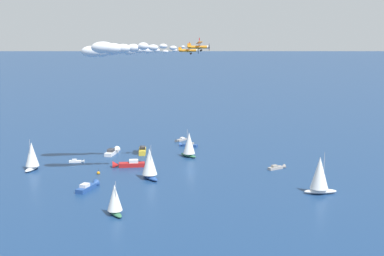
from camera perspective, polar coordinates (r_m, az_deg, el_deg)
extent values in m
plane|color=navy|center=(181.23, -0.12, -4.68)|extent=(2000.00, 2000.00, 0.00)
ellipsoid|color=white|center=(191.16, -16.63, -4.14)|extent=(8.56, 3.08, 1.17)
cylinder|color=#B2B2B7|center=(189.33, -16.81, -2.60)|extent=(0.14, 0.14, 9.65)
cone|color=white|center=(190.33, -16.65, -2.68)|extent=(5.00, 5.00, 8.20)
cube|color=white|center=(207.09, -8.55, -2.63)|extent=(8.57, 3.43, 1.34)
cone|color=white|center=(211.75, -8.06, -2.31)|extent=(2.38, 2.86, 2.68)
cube|color=#38383D|center=(206.25, -8.62, -2.35)|extent=(3.11, 2.40, 1.00)
cube|color=#9E9993|center=(186.53, 8.85, -4.22)|extent=(4.72, 5.37, 0.87)
cone|color=#9E9993|center=(188.62, 9.63, -4.08)|extent=(2.23, 2.17, 1.74)
cube|color=gray|center=(186.08, 8.76, -4.01)|extent=(2.27, 2.36, 0.65)
cube|color=#23478C|center=(164.44, -11.20, -6.31)|extent=(8.32, 4.31, 1.27)
cone|color=#23478C|center=(168.40, -10.33, -5.86)|extent=(2.57, 2.94, 2.54)
cube|color=silver|center=(163.63, -11.32, -5.99)|extent=(3.18, 2.62, 0.95)
ellipsoid|color=#33704C|center=(142.74, -8.12, -8.95)|extent=(6.98, 5.81, 1.00)
cylinder|color=#B2B2B7|center=(140.77, -8.09, -7.25)|extent=(0.14, 0.14, 8.24)
cone|color=white|center=(141.69, -8.22, -7.31)|extent=(5.50, 5.50, 7.00)
cube|color=#23478C|center=(218.13, -0.21, -1.86)|extent=(3.27, 6.23, 0.95)
cone|color=#23478C|center=(219.43, -1.10, -1.79)|extent=(2.21, 1.93, 1.90)
cube|color=gray|center=(217.79, -0.10, -1.66)|extent=(1.98, 2.39, 0.71)
cube|color=gold|center=(209.21, -5.29, -2.42)|extent=(8.45, 4.07, 1.30)
cone|color=gold|center=(204.39, -5.32, -2.74)|extent=(2.52, 2.94, 2.59)
cube|color=#38383D|center=(209.54, -5.29, -2.08)|extent=(3.18, 2.57, 0.97)
ellipsoid|color=#33704C|center=(201.45, -0.39, -2.92)|extent=(7.03, 7.58, 1.13)
cylinder|color=#B2B2B7|center=(200.71, -0.51, -1.44)|extent=(0.14, 0.14, 9.30)
cone|color=white|center=(200.07, -0.32, -1.62)|extent=(6.28, 6.28, 7.91)
cube|color=#9E9993|center=(229.14, -1.11, -1.26)|extent=(5.11, 4.00, 0.80)
cone|color=#9E9993|center=(226.84, -1.61, -1.39)|extent=(1.94, 2.04, 1.61)
cube|color=silver|center=(229.27, -1.05, -1.07)|extent=(2.17, 2.01, 0.60)
cube|color=#B21E1E|center=(188.74, -6.41, -3.89)|extent=(4.86, 9.39, 1.44)
cone|color=#B21E1E|center=(188.85, -8.08, -3.92)|extent=(3.32, 2.90, 2.87)
cube|color=silver|center=(188.42, -6.22, -3.52)|extent=(2.96, 3.58, 1.08)
ellipsoid|color=white|center=(162.90, 13.48, -6.56)|extent=(4.34, 9.97, 1.35)
cylinder|color=#B2B2B7|center=(161.38, 13.83, -4.44)|extent=(0.14, 0.14, 11.09)
cone|color=white|center=(161.18, 13.41, -4.64)|extent=(6.15, 6.15, 9.43)
cube|color=white|center=(197.92, -12.30, -3.49)|extent=(2.06, 4.51, 0.70)
cone|color=white|center=(197.46, -11.54, -3.49)|extent=(1.55, 1.32, 1.39)
cube|color=silver|center=(197.83, -12.40, -3.32)|extent=(1.34, 1.68, 0.52)
ellipsoid|color=#23478C|center=(173.34, -4.45, -5.24)|extent=(8.46, 7.38, 1.23)
cylinder|color=#B2B2B7|center=(171.27, -4.38, -3.46)|extent=(0.14, 0.14, 10.14)
cone|color=white|center=(172.35, -4.54, -3.55)|extent=(6.81, 6.81, 8.62)
sphere|color=orange|center=(181.22, -9.91, -4.73)|extent=(1.10, 1.10, 1.10)
cylinder|color=black|center=(180.94, -9.92, -4.41)|extent=(0.08, 0.08, 1.00)
cylinder|color=orange|center=(183.11, -0.37, 8.23)|extent=(2.35, 6.47, 1.00)
cylinder|color=white|center=(183.39, 0.54, 8.24)|extent=(1.22, 0.83, 1.12)
cylinder|color=#4C4C51|center=(183.43, 0.67, 8.24)|extent=(2.51, 0.60, 2.56)
cube|color=orange|center=(183.12, -0.28, 8.15)|extent=(7.27, 2.81, 0.98)
cube|color=orange|center=(183.24, -0.29, 8.66)|extent=(7.27, 2.81, 0.98)
cylinder|color=white|center=(185.68, -0.35, 8.34)|extent=(0.31, 0.16, 1.62)
cylinder|color=white|center=(184.07, -0.31, 8.38)|extent=(0.31, 0.16, 1.62)
cylinder|color=white|center=(182.28, -0.26, 8.42)|extent=(0.31, 0.16, 1.62)
cylinder|color=white|center=(180.67, -0.21, 8.46)|extent=(0.31, 0.16, 1.62)
cube|color=orange|center=(182.92, -1.28, 8.40)|extent=(0.47, 1.13, 1.20)
cube|color=orange|center=(182.88, -1.27, 8.23)|extent=(2.63, 1.41, 0.38)
cylinder|color=black|center=(184.01, -0.15, 7.90)|extent=(0.32, 0.63, 0.61)
cylinder|color=black|center=(182.22, -0.09, 7.94)|extent=(0.32, 0.63, 0.61)
cylinder|color=#262628|center=(183.27, -0.29, 8.80)|extent=(0.20, 0.12, 0.90)
cylinder|color=red|center=(183.37, -0.29, 8.79)|extent=(0.24, 0.17, 0.79)
cylinder|color=red|center=(183.17, -0.28, 8.80)|extent=(0.24, 0.17, 0.79)
cube|color=red|center=(183.33, -0.29, 9.00)|extent=(0.43, 0.28, 0.56)
sphere|color=brown|center=(183.36, -0.29, 9.12)|extent=(0.21, 0.21, 0.21)
cylinder|color=red|center=(183.79, -0.30, 9.02)|extent=(0.59, 0.21, 0.16)
cylinder|color=red|center=(182.88, -0.28, 9.05)|extent=(0.59, 0.21, 0.16)
ellipsoid|color=silver|center=(182.55, -1.86, 8.26)|extent=(1.54, 1.97, 1.05)
ellipsoid|color=silver|center=(182.79, -2.83, 8.12)|extent=(1.86, 2.25, 1.29)
ellipsoid|color=silver|center=(182.47, -3.79, 8.23)|extent=(2.27, 2.58, 1.62)
ellipsoid|color=silver|center=(182.01, -4.75, 8.20)|extent=(2.98, 3.93, 2.00)
ellipsoid|color=silver|center=(182.59, -5.72, 8.26)|extent=(3.60, 4.72, 2.42)
ellipsoid|color=silver|center=(181.98, -6.69, 8.11)|extent=(3.98, 4.95, 2.74)
ellipsoid|color=silver|center=(182.04, -7.66, 8.25)|extent=(4.18, 4.53, 3.02)
ellipsoid|color=silver|center=(182.37, -8.62, 8.14)|extent=(5.16, 6.59, 3.52)
ellipsoid|color=silver|center=(182.81, -9.57, 8.02)|extent=(5.57, 6.97, 3.83)
ellipsoid|color=silver|center=(182.67, -10.54, 8.01)|extent=(6.27, 8.28, 4.21)
cylinder|color=orange|center=(166.48, 0.69, 8.59)|extent=(2.35, 6.47, 1.00)
cylinder|color=white|center=(166.81, 1.69, 8.59)|extent=(1.22, 0.83, 1.12)
cylinder|color=#4C4C51|center=(166.87, 1.83, 8.59)|extent=(2.51, 0.60, 2.56)
cube|color=orange|center=(166.49, 0.79, 8.50)|extent=(7.27, 2.81, 0.98)
cube|color=orange|center=(166.62, 0.79, 9.06)|extent=(7.27, 2.81, 0.98)
cylinder|color=white|center=(169.05, 0.70, 8.71)|extent=(0.31, 0.16, 1.62)
cylinder|color=white|center=(167.45, 0.76, 8.75)|extent=(0.31, 0.16, 1.62)
cylinder|color=white|center=(165.66, 0.82, 8.80)|extent=(0.31, 0.16, 1.62)
cylinder|color=white|center=(164.06, 0.88, 8.85)|extent=(0.31, 0.16, 1.62)
cube|color=orange|center=(166.25, -0.30, 8.78)|extent=(0.47, 1.13, 1.20)
cube|color=orange|center=(166.20, -0.30, 8.59)|extent=(2.63, 1.41, 0.38)
cylinder|color=black|center=(167.39, 0.93, 8.23)|extent=(0.32, 0.63, 0.61)
cylinder|color=black|center=(165.60, 1.00, 8.27)|extent=(0.32, 0.63, 0.61)
cylinder|color=#262628|center=(166.66, 0.78, 9.21)|extent=(0.20, 0.12, 0.90)
cylinder|color=red|center=(166.76, 0.78, 9.21)|extent=(0.24, 0.17, 0.79)
cylinder|color=red|center=(166.56, 0.79, 9.21)|extent=(0.24, 0.17, 0.79)
cube|color=red|center=(166.72, 0.78, 9.43)|extent=(0.43, 0.28, 0.56)
sphere|color=brown|center=(166.76, 0.78, 9.56)|extent=(0.21, 0.21, 0.21)
cylinder|color=red|center=(167.19, 0.76, 9.46)|extent=(0.59, 0.21, 0.16)
cylinder|color=red|center=(166.28, 0.80, 9.49)|extent=(0.59, 0.21, 0.16)
ellipsoid|color=silver|center=(166.39, -0.96, 8.62)|extent=(1.25, 1.34, 0.91)
ellipsoid|color=silver|center=(165.99, -2.01, 8.51)|extent=(2.12, 2.60, 1.47)
ellipsoid|color=silver|center=(165.60, -3.07, 8.68)|extent=(2.35, 2.86, 1.63)
ellipsoid|color=silver|center=(165.88, -4.14, 8.52)|extent=(3.01, 3.59, 2.11)
ellipsoid|color=silver|center=(165.61, -5.20, 8.65)|extent=(3.60, 3.91, 2.60)
ellipsoid|color=silver|center=(165.98, -6.26, 8.44)|extent=(3.90, 4.33, 2.79)
ellipsoid|color=silver|center=(165.60, -7.33, 8.38)|extent=(4.44, 5.41, 3.08)
ellipsoid|color=silver|center=(165.41, -8.39, 8.36)|extent=(5.29, 6.77, 3.60)
ellipsoid|color=silver|center=(165.73, -9.46, 8.44)|extent=(5.92, 7.82, 3.98)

